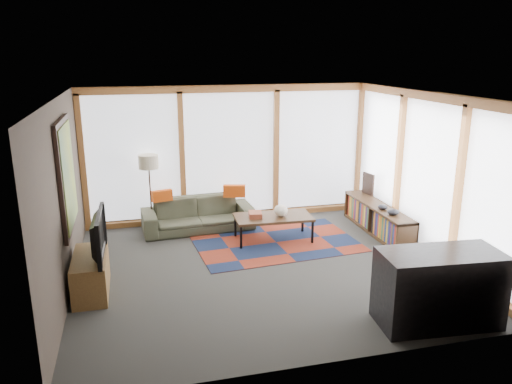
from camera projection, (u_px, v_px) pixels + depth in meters
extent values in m
plane|color=#2B2B29|center=(262.00, 268.00, 7.62)|extent=(5.50, 5.50, 0.00)
cube|color=#413430|center=(63.00, 199.00, 6.62)|extent=(0.04, 5.00, 2.60)
cube|color=#413430|center=(327.00, 250.00, 4.93)|extent=(5.50, 0.04, 2.60)
cube|color=silver|center=(263.00, 96.00, 6.92)|extent=(5.50, 5.00, 0.04)
cube|color=white|center=(230.00, 154.00, 9.57)|extent=(5.30, 0.02, 2.35)
cube|color=white|center=(428.00, 175.00, 7.91)|extent=(0.02, 4.80, 2.35)
cube|color=black|center=(66.00, 175.00, 6.84)|extent=(0.05, 1.35, 1.55)
cube|color=yellow|center=(69.00, 175.00, 6.85)|extent=(0.02, 1.20, 1.40)
cube|color=maroon|center=(276.00, 242.00, 8.63)|extent=(2.87, 1.97, 0.01)
imported|color=#37382A|center=(198.00, 214.00, 9.19)|extent=(2.06, 0.90, 0.59)
cube|color=#C8470F|center=(162.00, 196.00, 8.97)|extent=(0.38, 0.20, 0.20)
cube|color=#C8470F|center=(234.00, 191.00, 9.23)|extent=(0.42, 0.22, 0.22)
cube|color=brown|center=(255.00, 215.00, 8.57)|extent=(0.26, 0.30, 0.09)
ellipsoid|color=white|center=(281.00, 210.00, 8.61)|extent=(0.26, 0.26, 0.21)
ellipsoid|color=black|center=(393.00, 212.00, 8.45)|extent=(0.23, 0.23, 0.10)
ellipsoid|color=black|center=(383.00, 207.00, 8.74)|extent=(0.19, 0.19, 0.09)
cube|color=black|center=(368.00, 184.00, 9.64)|extent=(0.10, 0.32, 0.41)
cube|color=brown|center=(91.00, 274.00, 6.79)|extent=(0.44, 1.06, 0.53)
imported|color=black|center=(93.00, 235.00, 6.63)|extent=(0.16, 1.06, 0.61)
cube|color=black|center=(439.00, 288.00, 5.98)|extent=(1.49, 0.79, 0.91)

